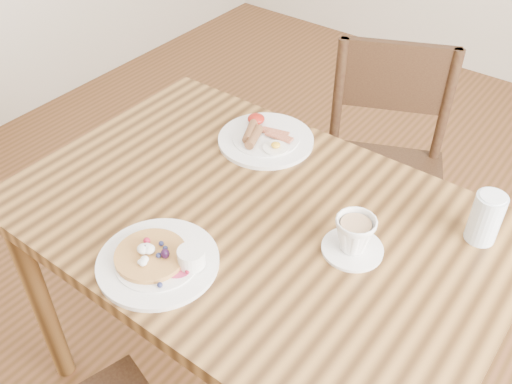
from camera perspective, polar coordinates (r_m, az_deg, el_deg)
ground at (r=1.97m, az=0.00°, el=-18.61°), size 5.00×5.00×0.00m
dining_table at (r=1.45m, az=0.00°, el=-5.11°), size 1.20×0.80×0.75m
chair_far at (r=2.00m, az=12.45°, el=2.65°), size 0.56×0.56×0.88m
pancake_plate at (r=1.27m, az=-9.62°, el=-6.68°), size 0.27×0.27×0.06m
breakfast_plate at (r=1.62m, az=0.86°, el=5.43°), size 0.27×0.27×0.04m
teacup_saucer at (r=1.28m, az=9.79°, el=-4.40°), size 0.14×0.14×0.09m
water_glass at (r=1.38m, az=21.98°, el=-2.42°), size 0.07×0.07×0.12m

